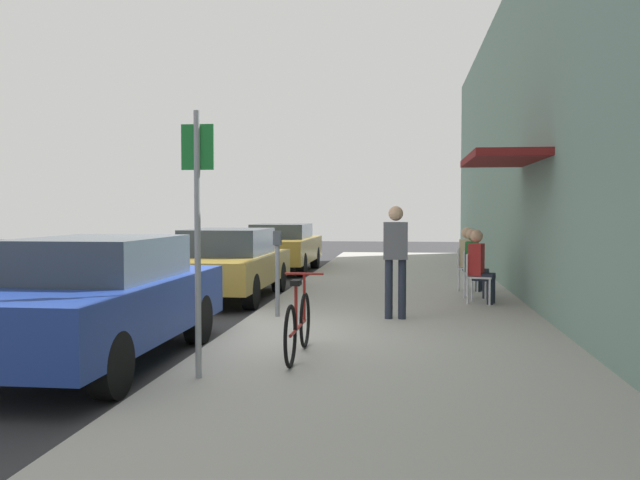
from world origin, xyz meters
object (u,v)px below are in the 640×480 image
at_px(bicycle_0, 298,325).
at_px(seated_patron_2, 470,257).
at_px(parked_car_0, 96,299).
at_px(pedestrian_standing, 396,253).
at_px(parked_car_2, 281,247).
at_px(cafe_chair_1, 472,271).
at_px(parked_car_1, 227,263).
at_px(parking_meter, 277,267).
at_px(seated_patron_0, 480,264).
at_px(cafe_chair_0, 476,275).
at_px(cafe_chair_2, 467,266).
at_px(seated_patron_1, 475,260).
at_px(street_sign, 198,223).

xyz_separation_m(bicycle_0, seated_patron_2, (2.48, 6.72, 0.34)).
relative_size(parked_car_0, pedestrian_standing, 2.59).
height_order(parked_car_2, cafe_chair_1, parked_car_2).
distance_m(parked_car_1, parking_meter, 3.27).
height_order(seated_patron_0, cafe_chair_1, seated_patron_0).
distance_m(cafe_chair_0, seated_patron_0, 0.20).
bearing_deg(cafe_chair_0, cafe_chair_2, 89.97).
xyz_separation_m(parked_car_0, bicycle_0, (2.32, 0.10, -0.27)).
relative_size(cafe_chair_0, seated_patron_2, 0.67).
xyz_separation_m(parked_car_0, seated_patron_1, (4.80, 5.73, 0.07)).
height_order(parked_car_2, cafe_chair_2, parked_car_2).
xyz_separation_m(parked_car_1, street_sign, (1.50, -6.82, 0.92)).
distance_m(seated_patron_0, pedestrian_standing, 2.44).
xyz_separation_m(parked_car_2, seated_patron_0, (4.80, -6.98, 0.09)).
relative_size(parked_car_0, cafe_chair_0, 5.06).
bearing_deg(seated_patron_1, cafe_chair_2, 92.86).
bearing_deg(parking_meter, cafe_chair_1, 40.83).
relative_size(seated_patron_1, pedestrian_standing, 0.76).
relative_size(seated_patron_0, pedestrian_standing, 0.76).
distance_m(parked_car_1, cafe_chair_2, 4.85).
relative_size(parked_car_1, parked_car_2, 1.00).
xyz_separation_m(seated_patron_0, pedestrian_standing, (-1.45, -1.94, 0.30)).
bearing_deg(bicycle_0, cafe_chair_1, 66.73).
bearing_deg(parked_car_1, cafe_chair_1, -1.44).
xyz_separation_m(parked_car_1, parking_meter, (1.55, -2.88, 0.17)).
height_order(parked_car_1, seated_patron_0, seated_patron_0).
bearing_deg(parked_car_2, cafe_chair_1, -52.32).
bearing_deg(seated_patron_1, parked_car_2, 127.97).
relative_size(parking_meter, cafe_chair_0, 1.52).
relative_size(bicycle_0, cafe_chair_2, 1.97).
distance_m(parking_meter, cafe_chair_1, 4.23).
xyz_separation_m(parked_car_2, street_sign, (1.50, -12.84, 0.92)).
height_order(street_sign, pedestrian_standing, street_sign).
height_order(parking_meter, seated_patron_2, parking_meter).
bearing_deg(parked_car_2, street_sign, -83.34).
xyz_separation_m(parking_meter, seated_patron_1, (3.25, 2.75, -0.07)).
bearing_deg(bicycle_0, parked_car_2, 101.14).
bearing_deg(cafe_chair_0, bicycle_0, -116.73).
xyz_separation_m(parked_car_1, cafe_chair_1, (4.74, -0.12, -0.09)).
distance_m(cafe_chair_0, seated_patron_1, 0.83).
relative_size(bicycle_0, cafe_chair_1, 1.97).
xyz_separation_m(cafe_chair_2, seated_patron_2, (0.06, -0.02, 0.19)).
bearing_deg(seated_patron_1, parking_meter, -139.80).
relative_size(parking_meter, seated_patron_0, 1.02).
distance_m(street_sign, cafe_chair_1, 7.51).
bearing_deg(parked_car_0, cafe_chair_0, 46.04).
bearing_deg(cafe_chair_2, seated_patron_0, -88.34).
bearing_deg(parked_car_2, pedestrian_standing, -69.37).
distance_m(parking_meter, seated_patron_0, 3.78).
height_order(bicycle_0, cafe_chair_2, bicycle_0).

